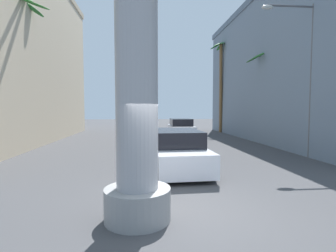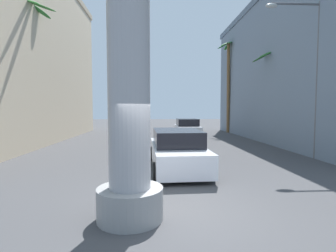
# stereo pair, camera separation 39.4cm
# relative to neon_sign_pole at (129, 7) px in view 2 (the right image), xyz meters

# --- Properties ---
(ground_plane) EXTENTS (93.98, 93.98, 0.00)m
(ground_plane) POSITION_rel_neon_sign_pole_xyz_m (1.04, 10.29, -4.50)
(ground_plane) COLOR #424244
(building_right) EXTENTS (8.69, 21.82, 10.86)m
(building_right) POSITION_rel_neon_sign_pole_xyz_m (12.53, 13.68, 0.94)
(building_right) COLOR slate
(building_right) RESTS_ON ground
(neon_sign_pole) EXTENTS (3.31, 1.43, 10.27)m
(neon_sign_pole) POSITION_rel_neon_sign_pole_xyz_m (0.00, 0.00, 0.00)
(neon_sign_pole) COLOR #9E9EA3
(neon_sign_pole) RESTS_ON ground
(street_lamp) EXTENTS (2.70, 0.28, 7.43)m
(street_lamp) POSITION_rel_neon_sign_pole_xyz_m (7.92, 6.56, 0.00)
(street_lamp) COLOR #59595E
(street_lamp) RESTS_ON ground
(car_lead) EXTENTS (2.22, 5.25, 1.56)m
(car_lead) POSITION_rel_neon_sign_pole_xyz_m (1.45, 4.83, -3.76)
(car_lead) COLOR black
(car_lead) RESTS_ON ground
(car_far) EXTENTS (2.06, 4.67, 1.56)m
(car_far) POSITION_rel_neon_sign_pole_xyz_m (3.46, 17.05, -3.76)
(car_far) COLOR black
(car_far) RESTS_ON ground
(palm_tree_mid_right) EXTENTS (2.89, 2.89, 6.41)m
(palm_tree_mid_right) POSITION_rel_neon_sign_pole_xyz_m (8.75, 12.00, -0.42)
(palm_tree_mid_right) COLOR brown
(palm_tree_mid_right) RESTS_ON ground
(palm_tree_mid_left) EXTENTS (3.21, 3.17, 8.58)m
(palm_tree_mid_left) POSITION_rel_neon_sign_pole_xyz_m (-6.64, 9.97, 0.87)
(palm_tree_mid_left) COLOR brown
(palm_tree_mid_left) RESTS_ON ground
(palm_tree_far_right) EXTENTS (2.69, 2.72, 9.20)m
(palm_tree_far_right) POSITION_rel_neon_sign_pole_xyz_m (8.15, 20.66, 1.37)
(palm_tree_far_right) COLOR brown
(palm_tree_far_right) RESTS_ON ground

